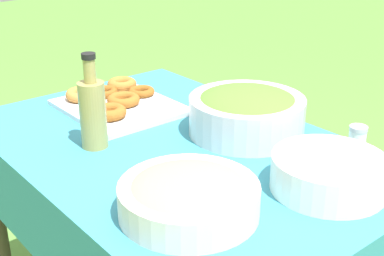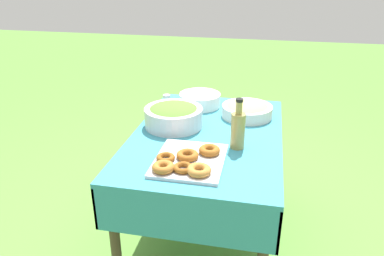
% 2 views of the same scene
% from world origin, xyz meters
% --- Properties ---
extents(picnic_table, '(1.24, 0.82, 0.77)m').
position_xyz_m(picnic_table, '(0.00, 0.00, 0.66)').
color(picnic_table, teal).
rests_on(picnic_table, ground_plane).
extents(salad_bowl, '(0.34, 0.34, 0.13)m').
position_xyz_m(salad_bowl, '(-0.07, -0.21, 0.84)').
color(salad_bowl, silver).
rests_on(salad_bowl, picnic_table).
extents(pasta_bowl, '(0.31, 0.31, 0.09)m').
position_xyz_m(pasta_bowl, '(-0.30, 0.20, 0.82)').
color(pasta_bowl, silver).
rests_on(pasta_bowl, picnic_table).
extents(donut_platter, '(0.39, 0.34, 0.05)m').
position_xyz_m(donut_platter, '(0.36, -0.03, 0.79)').
color(donut_platter, silver).
rests_on(donut_platter, picnic_table).
extents(plate_stack, '(0.27, 0.27, 0.08)m').
position_xyz_m(plate_stack, '(-0.43, -0.12, 0.81)').
color(plate_stack, white).
rests_on(plate_stack, picnic_table).
extents(olive_oil_bottle, '(0.07, 0.07, 0.27)m').
position_xyz_m(olive_oil_bottle, '(0.14, 0.18, 0.88)').
color(olive_oil_bottle, '#998E4C').
rests_on(olive_oil_bottle, picnic_table).
extents(salt_shaker, '(0.05, 0.05, 0.08)m').
position_xyz_m(salt_shaker, '(-0.36, -0.33, 0.82)').
color(salt_shaker, white).
rests_on(salt_shaker, picnic_table).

